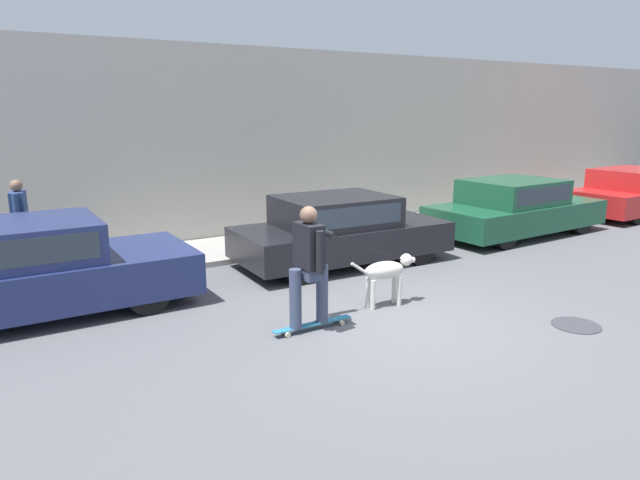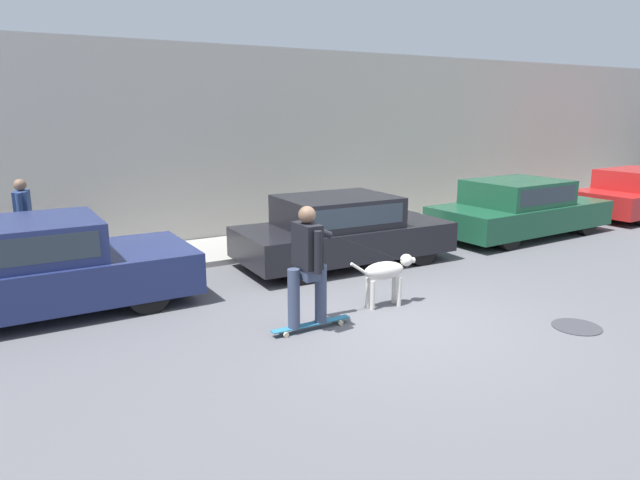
# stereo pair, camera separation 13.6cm
# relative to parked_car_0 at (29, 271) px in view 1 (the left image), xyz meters

# --- Properties ---
(ground_plane) EXTENTS (36.00, 36.00, 0.00)m
(ground_plane) POSITION_rel_parked_car_0_xyz_m (4.21, -3.00, -0.64)
(ground_plane) COLOR #545459
(back_wall) EXTENTS (32.00, 0.30, 4.15)m
(back_wall) POSITION_rel_parked_car_0_xyz_m (4.21, 3.11, 1.44)
(back_wall) COLOR #ADA89E
(back_wall) RESTS_ON ground_plane
(sidewalk_curb) EXTENTS (30.00, 1.92, 0.10)m
(sidewalk_curb) POSITION_rel_parked_car_0_xyz_m (4.21, 1.98, -0.59)
(sidewalk_curb) COLOR gray
(sidewalk_curb) RESTS_ON ground_plane
(parked_car_0) EXTENTS (4.36, 1.87, 1.35)m
(parked_car_0) POSITION_rel_parked_car_0_xyz_m (0.00, 0.00, 0.00)
(parked_car_0) COLOR black
(parked_car_0) RESTS_ON ground_plane
(parked_car_1) EXTENTS (4.02, 1.90, 1.29)m
(parked_car_1) POSITION_rel_parked_car_0_xyz_m (5.19, 0.00, -0.01)
(parked_car_1) COLOR black
(parked_car_1) RESTS_ON ground_plane
(parked_car_2) EXTENTS (4.38, 1.98, 1.28)m
(parked_car_2) POSITION_rel_parked_car_0_xyz_m (10.00, -0.00, -0.03)
(parked_car_2) COLOR black
(parked_car_2) RESTS_ON ground_plane
(parked_car_3) EXTENTS (4.23, 1.92, 1.26)m
(parked_car_3) POSITION_rel_parked_car_0_xyz_m (14.81, -0.00, -0.04)
(parked_car_3) COLOR black
(parked_car_3) RESTS_ON ground_plane
(dog) EXTENTS (1.05, 0.34, 0.76)m
(dog) POSITION_rel_parked_car_0_xyz_m (4.48, -2.30, -0.13)
(dog) COLOR beige
(dog) RESTS_ON ground_plane
(skateboarder) EXTENTS (2.31, 0.65, 1.66)m
(skateboarder) POSITION_rel_parked_car_0_xyz_m (3.03, -2.54, 0.30)
(skateboarder) COLOR beige
(skateboarder) RESTS_ON ground_plane
(pedestrian_with_bag) EXTENTS (0.30, 0.70, 1.60)m
(pedestrian_with_bag) POSITION_rel_parked_car_0_xyz_m (0.08, 1.96, 0.34)
(pedestrian_with_bag) COLOR #28282D
(pedestrian_with_bag) RESTS_ON sidewalk_curb
(manhole_cover) EXTENTS (0.64, 0.64, 0.01)m
(manhole_cover) POSITION_rel_parked_car_0_xyz_m (6.16, -4.29, -0.64)
(manhole_cover) COLOR #38383D
(manhole_cover) RESTS_ON ground_plane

